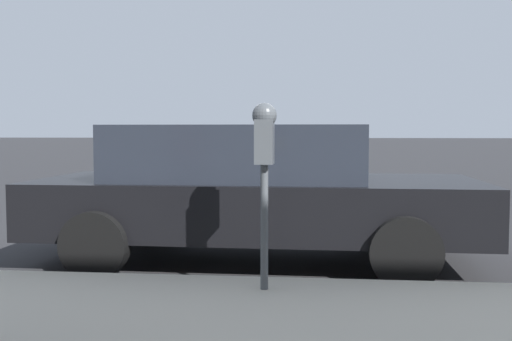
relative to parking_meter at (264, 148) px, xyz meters
name	(u,v)px	position (x,y,z in m)	size (l,w,h in m)	color
ground_plane	(280,245)	(2.59, 0.04, -1.25)	(220.00, 220.00, 0.00)	#2B2B2D
parking_meter	(264,148)	(0.00, 0.00, 0.00)	(0.21, 0.19, 1.44)	#4C5156
car_black	(252,189)	(1.69, 0.28, -0.49)	(2.16, 4.58, 1.44)	black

